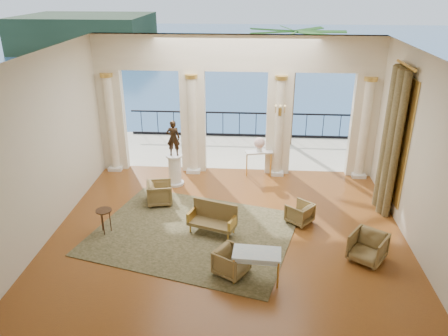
# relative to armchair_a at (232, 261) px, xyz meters

# --- Properties ---
(floor) EXTENTS (9.00, 9.00, 0.00)m
(floor) POSITION_rel_armchair_a_xyz_m (-0.19, 1.82, -0.34)
(floor) COLOR #542E14
(floor) RESTS_ON ground
(room_walls) EXTENTS (9.00, 9.00, 9.00)m
(room_walls) POSITION_rel_armchair_a_xyz_m (-0.19, 0.71, 2.54)
(room_walls) COLOR beige
(room_walls) RESTS_ON ground
(arcade) EXTENTS (9.00, 0.56, 4.50)m
(arcade) POSITION_rel_armchair_a_xyz_m (-0.19, 5.64, 2.24)
(arcade) COLOR beige
(arcade) RESTS_ON ground
(terrace) EXTENTS (10.00, 3.60, 0.10)m
(terrace) POSITION_rel_armchair_a_xyz_m (-0.19, 7.62, -0.39)
(terrace) COLOR beige
(terrace) RESTS_ON ground
(balustrade) EXTENTS (9.00, 0.06, 1.03)m
(balustrade) POSITION_rel_armchair_a_xyz_m (-0.19, 9.22, 0.07)
(balustrade) COLOR black
(balustrade) RESTS_ON terrace
(palm_tree) EXTENTS (2.00, 2.00, 4.50)m
(palm_tree) POSITION_rel_armchair_a_xyz_m (1.81, 8.42, 3.75)
(palm_tree) COLOR #4C3823
(palm_tree) RESTS_ON terrace
(headland) EXTENTS (22.00, 18.00, 6.00)m
(headland) POSITION_rel_armchair_a_xyz_m (-30.19, 71.82, -3.34)
(headland) COLOR black
(headland) RESTS_ON sea
(sea) EXTENTS (160.00, 160.00, 0.00)m
(sea) POSITION_rel_armchair_a_xyz_m (-0.19, 61.82, -6.34)
(sea) COLOR #225385
(sea) RESTS_ON ground
(curtain) EXTENTS (0.33, 1.40, 4.09)m
(curtain) POSITION_rel_armchair_a_xyz_m (4.09, 3.32, 1.68)
(curtain) COLOR #4B4326
(curtain) RESTS_ON ground
(window_frame) EXTENTS (0.04, 1.60, 3.40)m
(window_frame) POSITION_rel_armchair_a_xyz_m (4.28, 3.32, 1.76)
(window_frame) COLOR gold
(window_frame) RESTS_ON room_walls
(wall_sconce) EXTENTS (0.30, 0.11, 0.33)m
(wall_sconce) POSITION_rel_armchair_a_xyz_m (1.21, 5.33, 1.89)
(wall_sconce) COLOR gold
(wall_sconce) RESTS_ON arcade
(rug) EXTENTS (5.75, 4.98, 0.02)m
(rug) POSITION_rel_armchair_a_xyz_m (-1.10, 1.59, -0.33)
(rug) COLOR #2B3119
(rug) RESTS_ON ground
(armchair_a) EXTENTS (0.87, 0.88, 0.68)m
(armchair_a) POSITION_rel_armchair_a_xyz_m (0.00, 0.00, 0.00)
(armchair_a) COLOR #4E3C20
(armchair_a) RESTS_ON ground
(armchair_b) EXTENTS (1.01, 0.99, 0.77)m
(armchair_b) POSITION_rel_armchair_a_xyz_m (3.11, 0.73, 0.04)
(armchair_b) COLOR #4E3C20
(armchair_b) RESTS_ON ground
(armchair_c) EXTENTS (0.82, 0.82, 0.62)m
(armchair_c) POSITION_rel_armchair_a_xyz_m (1.69, 2.35, -0.03)
(armchair_c) COLOR #4E3C20
(armchair_c) RESTS_ON ground
(armchair_d) EXTENTS (0.80, 0.83, 0.72)m
(armchair_d) POSITION_rel_armchair_a_xyz_m (-2.27, 3.16, 0.02)
(armchair_d) COLOR #4E3C20
(armchair_d) RESTS_ON ground
(settee) EXTENTS (1.32, 0.88, 0.81)m
(settee) POSITION_rel_armchair_a_xyz_m (-0.57, 1.72, 0.06)
(settee) COLOR #4E3C20
(settee) RESTS_ON ground
(game_table) EXTENTS (1.06, 0.62, 0.70)m
(game_table) POSITION_rel_armchair_a_xyz_m (0.54, -0.17, 0.29)
(game_table) COLOR #AAC6D3
(game_table) RESTS_ON ground
(pedestal) EXTENTS (0.55, 0.55, 1.00)m
(pedestal) POSITION_rel_armchair_a_xyz_m (-2.05, 4.47, 0.14)
(pedestal) COLOR silver
(pedestal) RESTS_ON ground
(statue) EXTENTS (0.42, 0.29, 1.12)m
(statue) POSITION_rel_armchair_a_xyz_m (-2.05, 4.47, 1.22)
(statue) COLOR black
(statue) RESTS_ON pedestal
(console_table) EXTENTS (0.94, 0.52, 0.85)m
(console_table) POSITION_rel_armchair_a_xyz_m (0.60, 5.37, 0.36)
(console_table) COLOR silver
(console_table) RESTS_ON ground
(urn) EXTENTS (0.36, 0.36, 0.48)m
(urn) POSITION_rel_armchair_a_xyz_m (0.60, 5.37, 0.78)
(urn) COLOR white
(urn) RESTS_ON console_table
(side_table) EXTENTS (0.41, 0.41, 0.67)m
(side_table) POSITION_rel_armchair_a_xyz_m (-3.33, 1.46, 0.23)
(side_table) COLOR black
(side_table) RESTS_ON ground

